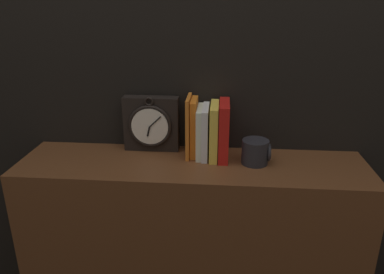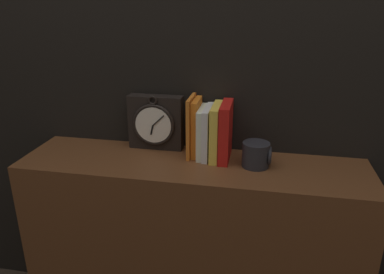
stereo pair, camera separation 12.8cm
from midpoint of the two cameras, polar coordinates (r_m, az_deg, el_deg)
bookshelf at (r=1.52m, az=2.53°, el=-17.07°), size 1.24×0.31×0.75m
clock at (r=1.42m, az=-3.01°, el=2.17°), size 0.21×0.07×0.21m
book_slot0_orange at (r=1.36m, az=2.58°, el=1.61°), size 0.01×0.13×0.22m
book_slot1_orange at (r=1.36m, az=3.30°, el=1.44°), size 0.02×0.12×0.21m
book_slot2_white at (r=1.35m, az=4.24°, el=0.71°), size 0.02×0.14×0.18m
book_slot3_white at (r=1.35m, az=5.11°, el=0.67°), size 0.02×0.15×0.19m
book_slot4_yellow at (r=1.34m, az=6.43°, el=0.75°), size 0.03×0.15×0.20m
book_slot5_red at (r=1.33m, az=7.90°, el=0.78°), size 0.04×0.16×0.21m
mug at (r=1.31m, az=12.60°, el=-2.70°), size 0.10×0.09×0.09m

